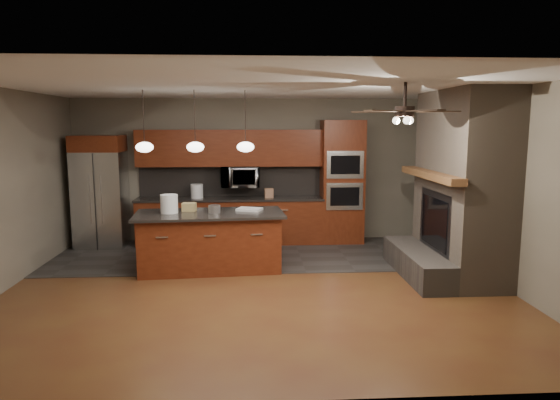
{
  "coord_description": "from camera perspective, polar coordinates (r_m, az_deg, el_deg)",
  "views": [
    {
      "loc": [
        -0.09,
        -6.85,
        2.28
      ],
      "look_at": [
        0.36,
        0.6,
        1.16
      ],
      "focal_mm": 32.0,
      "sensor_mm": 36.0,
      "label": 1
    }
  ],
  "objects": [
    {
      "name": "ground",
      "position": [
        7.22,
        -2.64,
        -9.89
      ],
      "size": [
        7.0,
        7.0,
        0.0
      ],
      "primitive_type": "plane",
      "color": "brown",
      "rests_on": "ground"
    },
    {
      "name": "ceiling",
      "position": [
        6.87,
        -2.8,
        12.84
      ],
      "size": [
        7.0,
        6.0,
        0.02
      ],
      "primitive_type": "cube",
      "color": "white",
      "rests_on": "back_wall"
    },
    {
      "name": "back_wall",
      "position": [
        9.89,
        -2.96,
        3.4
      ],
      "size": [
        7.0,
        0.02,
        2.8
      ],
      "primitive_type": "cube",
      "color": "slate",
      "rests_on": "ground"
    },
    {
      "name": "right_wall",
      "position": [
        7.79,
        24.0,
        1.29
      ],
      "size": [
        0.02,
        6.0,
        2.8
      ],
      "primitive_type": "cube",
      "color": "slate",
      "rests_on": "ground"
    },
    {
      "name": "slate_tile_patch",
      "position": [
        8.95,
        -2.81,
        -6.22
      ],
      "size": [
        7.0,
        2.4,
        0.01
      ],
      "primitive_type": "cube",
      "color": "#2F2C2A",
      "rests_on": "ground"
    },
    {
      "name": "fireplace_column",
      "position": [
        7.96,
        19.68,
        0.92
      ],
      "size": [
        1.3,
        2.1,
        2.8
      ],
      "color": "#6C5D4D",
      "rests_on": "ground"
    },
    {
      "name": "back_cabinetry",
      "position": [
        9.71,
        -5.72,
        0.26
      ],
      "size": [
        3.59,
        0.64,
        2.2
      ],
      "color": "maroon",
      "rests_on": "ground"
    },
    {
      "name": "oven_tower",
      "position": [
        9.77,
        7.09,
        2.06
      ],
      "size": [
        0.8,
        0.63,
        2.38
      ],
      "color": "maroon",
      "rests_on": "ground"
    },
    {
      "name": "microwave",
      "position": [
        9.66,
        -4.57,
        2.67
      ],
      "size": [
        0.73,
        0.41,
        0.5
      ],
      "primitive_type": "imported",
      "color": "silver",
      "rests_on": "back_cabinetry"
    },
    {
      "name": "refrigerator",
      "position": [
        9.96,
        -19.83,
        0.91
      ],
      "size": [
        0.9,
        0.75,
        2.1
      ],
      "color": "silver",
      "rests_on": "ground"
    },
    {
      "name": "kitchen_island",
      "position": [
        8.02,
        -7.98,
        -4.65
      ],
      "size": [
        2.39,
        1.23,
        0.92
      ],
      "rotation": [
        0.0,
        0.0,
        0.08
      ],
      "color": "maroon",
      "rests_on": "ground"
    },
    {
      "name": "white_bucket",
      "position": [
        7.99,
        -12.55,
        -0.43
      ],
      "size": [
        0.28,
        0.28,
        0.29
      ],
      "primitive_type": "cylinder",
      "rotation": [
        0.0,
        0.0,
        0.03
      ],
      "color": "white",
      "rests_on": "kitchen_island"
    },
    {
      "name": "paint_can",
      "position": [
        7.87,
        -7.51,
        -1.04
      ],
      "size": [
        0.21,
        0.21,
        0.13
      ],
      "primitive_type": "cylinder",
      "rotation": [
        0.0,
        0.0,
        0.15
      ],
      "color": "#B2B2B7",
      "rests_on": "kitchen_island"
    },
    {
      "name": "paint_tray",
      "position": [
        8.06,
        -3.51,
        -1.07
      ],
      "size": [
        0.45,
        0.38,
        0.04
      ],
      "primitive_type": "cube",
      "rotation": [
        0.0,
        0.0,
        -0.35
      ],
      "color": "silver",
      "rests_on": "kitchen_island"
    },
    {
      "name": "cardboard_box",
      "position": [
        8.12,
        -10.34,
        -0.79
      ],
      "size": [
        0.23,
        0.18,
        0.13
      ],
      "primitive_type": "cube",
      "rotation": [
        0.0,
        0.0,
        -0.15
      ],
      "color": "#A28C54",
      "rests_on": "kitchen_island"
    },
    {
      "name": "counter_bucket",
      "position": [
        9.69,
        -9.48,
        1.01
      ],
      "size": [
        0.31,
        0.31,
        0.27
      ],
      "primitive_type": "cylinder",
      "rotation": [
        0.0,
        0.0,
        -0.43
      ],
      "color": "white",
      "rests_on": "back_cabinetry"
    },
    {
      "name": "counter_box",
      "position": [
        9.6,
        -1.29,
        0.8
      ],
      "size": [
        0.18,
        0.15,
        0.18
      ],
      "primitive_type": "cube",
      "rotation": [
        0.0,
        0.0,
        0.13
      ],
      "color": "#9E6E51",
      "rests_on": "back_cabinetry"
    },
    {
      "name": "pendant_left",
      "position": [
        7.72,
        -15.22,
        5.88
      ],
      "size": [
        0.26,
        0.26,
        0.92
      ],
      "color": "black",
      "rests_on": "ceiling"
    },
    {
      "name": "pendant_center",
      "position": [
        7.6,
        -9.65,
        6.02
      ],
      "size": [
        0.26,
        0.26,
        0.92
      ],
      "color": "black",
      "rests_on": "ceiling"
    },
    {
      "name": "pendant_right",
      "position": [
        7.56,
        -3.96,
        6.1
      ],
      "size": [
        0.26,
        0.26,
        0.92
      ],
      "color": "black",
      "rests_on": "ceiling"
    },
    {
      "name": "ceiling_fan",
      "position": [
        6.34,
        14.05,
        9.86
      ],
      "size": [
        1.27,
        1.33,
        0.41
      ],
      "color": "black",
      "rests_on": "ceiling"
    }
  ]
}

